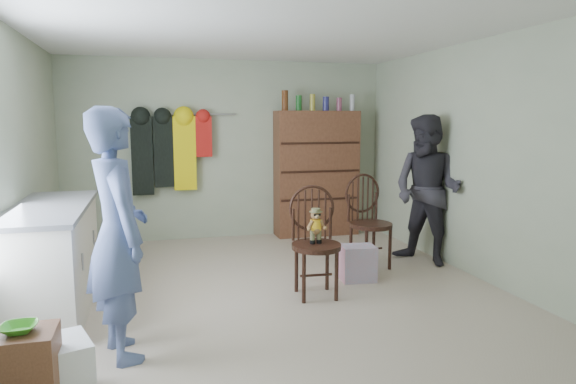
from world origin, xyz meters
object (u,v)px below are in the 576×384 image
object	(u,v)px
counter	(52,258)
chair_front	(315,235)
chair_far	(368,217)
dresser	(316,173)

from	to	relation	value
counter	chair_front	xyz separation A→B (m)	(2.35, -0.21, 0.11)
chair_far	dresser	xyz separation A→B (m)	(-0.04, 1.74, 0.34)
counter	chair_far	xyz separation A→B (m)	(3.24, 0.56, 0.10)
counter	dresser	size ratio (longest dim) A/B	0.90
chair_front	dresser	distance (m)	2.66
chair_far	dresser	bearing A→B (deg)	82.23
counter	dresser	xyz separation A→B (m)	(3.20, 2.30, 0.44)
chair_front	dresser	bearing A→B (deg)	75.28
dresser	chair_far	bearing A→B (deg)	-88.54
chair_front	dresser	world-z (taller)	dresser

